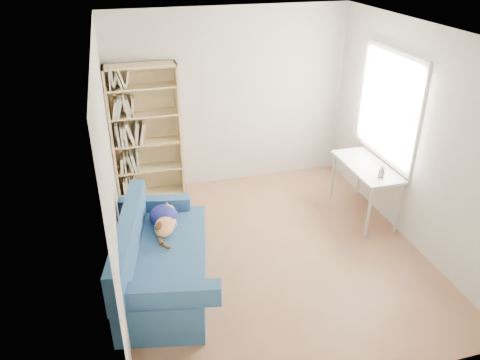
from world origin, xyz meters
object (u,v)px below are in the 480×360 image
at_px(bookshelf, 147,139).
at_px(desk, 367,171).
at_px(sofa, 161,259).
at_px(pen_cup, 382,173).

xyz_separation_m(bookshelf, desk, (2.73, -1.34, -0.22)).
relative_size(bookshelf, desk, 1.72).
height_order(sofa, desk, sofa).
bearing_deg(sofa, pen_cup, 19.37).
xyz_separation_m(desk, pen_cup, (-0.01, -0.35, 0.14)).
distance_m(bookshelf, pen_cup, 3.20).
xyz_separation_m(sofa, desk, (2.82, 0.74, 0.34)).
height_order(bookshelf, pen_cup, bookshelf).
bearing_deg(desk, sofa, -165.27).
relative_size(sofa, pen_cup, 12.38).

